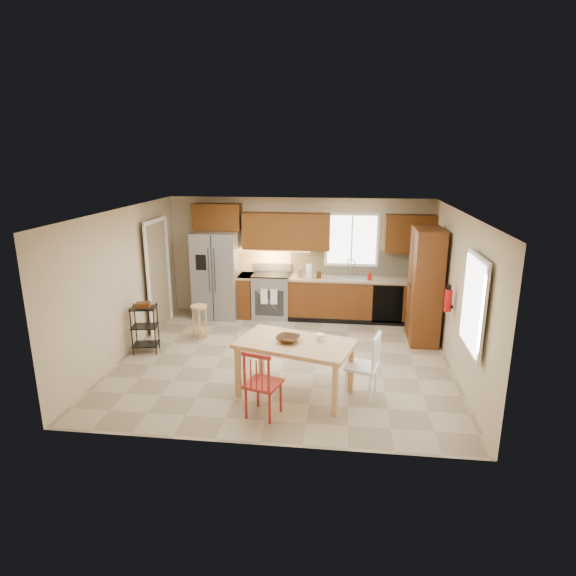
% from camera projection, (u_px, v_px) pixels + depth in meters
% --- Properties ---
extents(floor, '(5.50, 5.50, 0.00)m').
position_uv_depth(floor, '(284.00, 359.00, 8.15)').
color(floor, tan).
rests_on(floor, ground).
extents(ceiling, '(5.50, 5.00, 0.02)m').
position_uv_depth(ceiling, '(284.00, 211.00, 7.48)').
color(ceiling, silver).
rests_on(ceiling, ground).
extents(wall_back, '(5.50, 0.02, 2.50)m').
position_uv_depth(wall_back, '(299.00, 257.00, 10.21)').
color(wall_back, '#CCB793').
rests_on(wall_back, ground).
extents(wall_front, '(5.50, 0.02, 2.50)m').
position_uv_depth(wall_front, '(256.00, 348.00, 5.42)').
color(wall_front, '#CCB793').
rests_on(wall_front, ground).
extents(wall_left, '(0.02, 5.00, 2.50)m').
position_uv_depth(wall_left, '(123.00, 283.00, 8.13)').
color(wall_left, '#CCB793').
rests_on(wall_left, ground).
extents(wall_right, '(0.02, 5.00, 2.50)m').
position_uv_depth(wall_right, '(459.00, 294.00, 7.50)').
color(wall_right, '#CCB793').
rests_on(wall_right, ground).
extents(refrigerator, '(0.92, 0.75, 1.82)m').
position_uv_depth(refrigerator, '(217.00, 275.00, 10.13)').
color(refrigerator, gray).
rests_on(refrigerator, floor).
extents(range_stove, '(0.76, 0.63, 0.92)m').
position_uv_depth(range_stove, '(272.00, 296.00, 10.18)').
color(range_stove, gray).
rests_on(range_stove, floor).
extents(base_cabinet_narrow, '(0.30, 0.60, 0.90)m').
position_uv_depth(base_cabinet_narrow, '(246.00, 295.00, 10.26)').
color(base_cabinet_narrow, '#5C2C11').
rests_on(base_cabinet_narrow, floor).
extents(base_cabinet_run, '(2.92, 0.60, 0.90)m').
position_uv_depth(base_cabinet_run, '(359.00, 299.00, 9.99)').
color(base_cabinet_run, '#5C2C11').
rests_on(base_cabinet_run, floor).
extents(dishwasher, '(0.60, 0.02, 0.78)m').
position_uv_depth(dishwasher, '(388.00, 304.00, 9.64)').
color(dishwasher, black).
rests_on(dishwasher, floor).
extents(backsplash, '(2.92, 0.03, 0.55)m').
position_uv_depth(backsplash, '(360.00, 262.00, 10.06)').
color(backsplash, '#C3B792').
rests_on(backsplash, wall_back).
extents(upper_over_fridge, '(1.00, 0.35, 0.55)m').
position_uv_depth(upper_over_fridge, '(217.00, 217.00, 10.00)').
color(upper_over_fridge, '#552A0E').
rests_on(upper_over_fridge, wall_back).
extents(upper_left_block, '(1.80, 0.35, 0.75)m').
position_uv_depth(upper_left_block, '(286.00, 231.00, 9.91)').
color(upper_left_block, '#552A0E').
rests_on(upper_left_block, wall_back).
extents(upper_right_block, '(1.00, 0.35, 0.75)m').
position_uv_depth(upper_right_block, '(410.00, 234.00, 9.63)').
color(upper_right_block, '#552A0E').
rests_on(upper_right_block, wall_back).
extents(window_back, '(1.12, 0.04, 1.12)m').
position_uv_depth(window_back, '(352.00, 240.00, 9.95)').
color(window_back, white).
rests_on(window_back, wall_back).
extents(sink, '(0.62, 0.46, 0.16)m').
position_uv_depth(sink, '(351.00, 280.00, 9.90)').
color(sink, gray).
rests_on(sink, base_cabinet_run).
extents(undercab_glow, '(1.60, 0.30, 0.01)m').
position_uv_depth(undercab_glow, '(272.00, 250.00, 10.03)').
color(undercab_glow, '#FFBF66').
rests_on(undercab_glow, wall_back).
extents(soap_bottle, '(0.09, 0.09, 0.19)m').
position_uv_depth(soap_bottle, '(370.00, 275.00, 9.72)').
color(soap_bottle, '#AA0E0B').
rests_on(soap_bottle, base_cabinet_run).
extents(paper_towel, '(0.12, 0.12, 0.28)m').
position_uv_depth(paper_towel, '(309.00, 271.00, 9.90)').
color(paper_towel, white).
rests_on(paper_towel, base_cabinet_run).
extents(canister_steel, '(0.11, 0.11, 0.18)m').
position_uv_depth(canister_steel, '(300.00, 273.00, 9.93)').
color(canister_steel, gray).
rests_on(canister_steel, base_cabinet_run).
extents(canister_wood, '(0.10, 0.10, 0.14)m').
position_uv_depth(canister_wood, '(319.00, 275.00, 9.87)').
color(canister_wood, '#472813').
rests_on(canister_wood, base_cabinet_run).
extents(pantry, '(0.50, 0.95, 2.10)m').
position_uv_depth(pantry, '(425.00, 286.00, 8.74)').
color(pantry, '#5C2C11').
rests_on(pantry, floor).
extents(fire_extinguisher, '(0.12, 0.12, 0.36)m').
position_uv_depth(fire_extinguisher, '(448.00, 300.00, 7.70)').
color(fire_extinguisher, '#AA0E0B').
rests_on(fire_extinguisher, wall_right).
extents(window_right, '(0.04, 1.02, 1.32)m').
position_uv_depth(window_right, '(474.00, 304.00, 6.35)').
color(window_right, white).
rests_on(window_right, wall_right).
extents(doorway, '(0.04, 0.95, 2.10)m').
position_uv_depth(doorway, '(158.00, 276.00, 9.42)').
color(doorway, '#8C7A59').
rests_on(doorway, wall_left).
extents(dining_table, '(1.80, 1.33, 0.79)m').
position_uv_depth(dining_table, '(295.00, 368.00, 6.90)').
color(dining_table, tan).
rests_on(dining_table, floor).
extents(chair_red, '(0.55, 0.55, 0.95)m').
position_uv_depth(chair_red, '(263.00, 382.00, 6.30)').
color(chair_red, maroon).
rests_on(chair_red, floor).
extents(chair_white, '(0.55, 0.55, 0.95)m').
position_uv_depth(chair_white, '(362.00, 365.00, 6.82)').
color(chair_white, white).
rests_on(chair_white, floor).
extents(table_bowl, '(0.41, 0.41, 0.08)m').
position_uv_depth(table_bowl, '(288.00, 342.00, 6.80)').
color(table_bowl, '#472813').
rests_on(table_bowl, dining_table).
extents(table_jar, '(0.15, 0.15, 0.14)m').
position_uv_depth(table_jar, '(320.00, 339.00, 6.84)').
color(table_jar, white).
rests_on(table_jar, dining_table).
extents(bar_stool, '(0.40, 0.40, 0.64)m').
position_uv_depth(bar_stool, '(200.00, 322.00, 9.04)').
color(bar_stool, tan).
rests_on(bar_stool, floor).
extents(utility_cart, '(0.48, 0.41, 0.86)m').
position_uv_depth(utility_cart, '(145.00, 329.00, 8.35)').
color(utility_cart, black).
rests_on(utility_cart, floor).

